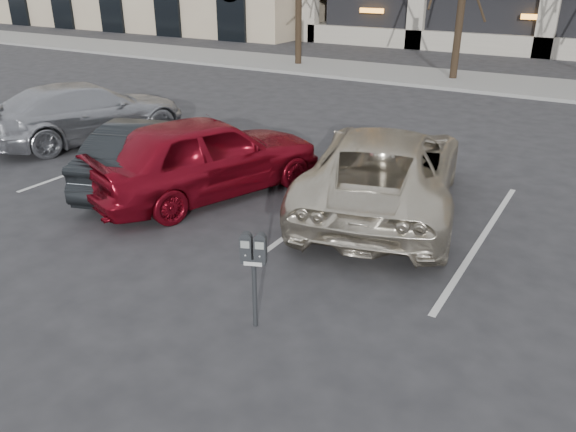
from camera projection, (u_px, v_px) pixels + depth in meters
ground at (343, 278)px, 8.05m from camera, size 140.00×140.00×0.00m
sidewalk at (534, 87)px, 20.56m from camera, size 80.00×4.00×0.12m
stall_lines at (329, 205)px, 10.51m from camera, size 16.90×5.20×0.00m
parking_meter at (254, 257)px, 6.60m from camera, size 0.34×0.23×1.25m
suv_silver at (384, 169)px, 10.12m from camera, size 3.78×5.89×1.52m
car_red at (206, 155)px, 10.71m from camera, size 3.33×5.00×1.58m
car_dark at (153, 152)px, 11.28m from camera, size 2.69×4.36×1.36m
car_silver at (88, 112)px, 14.23m from camera, size 3.45×5.39×1.45m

